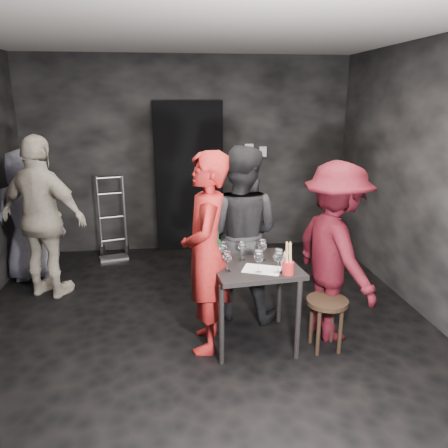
{
  "coord_description": "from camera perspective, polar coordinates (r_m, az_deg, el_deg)",
  "views": [
    {
      "loc": [
        -0.24,
        -3.66,
        2.13
      ],
      "look_at": [
        0.23,
        0.25,
        0.99
      ],
      "focal_mm": 35.0,
      "sensor_mm": 36.0,
      "label": 1
    }
  ],
  "objects": [
    {
      "name": "floor",
      "position": [
        4.24,
        -2.81,
        -14.04
      ],
      "size": [
        4.5,
        5.0,
        0.02
      ],
      "primitive_type": "cube",
      "color": "black",
      "rests_on": "ground"
    },
    {
      "name": "ceiling",
      "position": [
        3.71,
        -3.44,
        24.91
      ],
      "size": [
        4.5,
        5.0,
        0.02
      ],
      "primitive_type": "cube",
      "color": "silver",
      "rests_on": "ground"
    },
    {
      "name": "wall_back",
      "position": [
        6.22,
        -4.67,
        8.87
      ],
      "size": [
        4.5,
        0.04,
        2.7
      ],
      "primitive_type": "cube",
      "color": "black",
      "rests_on": "ground"
    },
    {
      "name": "wall_front",
      "position": [
        1.42,
        4.04,
        -17.38
      ],
      "size": [
        4.5,
        0.04,
        2.7
      ],
      "primitive_type": "cube",
      "color": "black",
      "rests_on": "ground"
    },
    {
      "name": "wall_right",
      "position": [
        4.49,
        26.96,
        4.36
      ],
      "size": [
        0.04,
        5.0,
        2.7
      ],
      "primitive_type": "cube",
      "color": "black",
      "rests_on": "ground"
    },
    {
      "name": "doorway",
      "position": [
        6.2,
        -4.58,
        6.05
      ],
      "size": [
        0.95,
        0.1,
        2.1
      ],
      "primitive_type": "cube",
      "color": "black",
      "rests_on": "ground"
    },
    {
      "name": "wallbox_upper",
      "position": [
        6.24,
        3.26,
        9.86
      ],
      "size": [
        0.12,
        0.06,
        0.12
      ],
      "primitive_type": "cube",
      "color": "#B7B7B2",
      "rests_on": "wall_back"
    },
    {
      "name": "wallbox_lower",
      "position": [
        6.29,
        5.07,
        9.4
      ],
      "size": [
        0.1,
        0.06,
        0.14
      ],
      "primitive_type": "cube",
      "color": "#B7B7B2",
      "rests_on": "wall_back"
    },
    {
      "name": "hand_truck",
      "position": [
        6.23,
        -14.2,
        -2.35
      ],
      "size": [
        0.38,
        0.33,
        1.13
      ],
      "rotation": [
        0.0,
        0.0,
        0.25
      ],
      "color": "#B2B2B7",
      "rests_on": "floor"
    },
    {
      "name": "tasting_table",
      "position": [
        3.84,
        3.9,
        -6.58
      ],
      "size": [
        0.72,
        0.72,
        0.75
      ],
      "rotation": [
        0.0,
        0.0,
        0.11
      ],
      "color": "black",
      "rests_on": "floor"
    },
    {
      "name": "stool",
      "position": [
        3.94,
        13.27,
        -10.78
      ],
      "size": [
        0.36,
        0.36,
        0.47
      ],
      "rotation": [
        0.0,
        0.0,
        -0.26
      ],
      "color": "black",
      "rests_on": "floor"
    },
    {
      "name": "server_red",
      "position": [
        3.65,
        -2.37,
        -1.89
      ],
      "size": [
        0.55,
        0.77,
        2.0
      ],
      "primitive_type": "imported",
      "rotation": [
        0.0,
        0.0,
        -1.67
      ],
      "color": "#A51B19",
      "rests_on": "floor"
    },
    {
      "name": "woman_black",
      "position": [
        4.23,
        2.04,
        0.29
      ],
      "size": [
        1.08,
        0.84,
        1.95
      ],
      "primitive_type": "imported",
      "rotation": [
        0.0,
        0.0,
        2.75
      ],
      "color": "black",
      "rests_on": "floor"
    },
    {
      "name": "man_maroon",
      "position": [
        3.98,
        14.33,
        -2.73
      ],
      "size": [
        0.78,
        1.23,
        1.76
      ],
      "primitive_type": "imported",
      "rotation": [
        0.0,
        0.0,
        1.81
      ],
      "color": "#410B13",
      "rests_on": "floor"
    },
    {
      "name": "bystander_cream",
      "position": [
        5.03,
        -22.72,
        2.5
      ],
      "size": [
        1.37,
        1.06,
        2.11
      ],
      "primitive_type": "imported",
      "rotation": [
        0.0,
        0.0,
        2.71
      ],
      "color": "beige",
      "rests_on": "floor"
    },
    {
      "name": "bystander_grey",
      "position": [
        5.65,
        -24.24,
        1.43
      ],
      "size": [
        0.86,
        0.53,
        1.67
      ],
      "primitive_type": "imported",
      "rotation": [
        0.0,
        0.0,
        3.25
      ],
      "color": "slate",
      "rests_on": "floor"
    },
    {
      "name": "tasting_mat",
      "position": [
        3.68,
        4.98,
        -5.93
      ],
      "size": [
        0.36,
        0.31,
        0.0
      ],
      "primitive_type": "cube",
      "rotation": [
        0.0,
        0.0,
        -0.39
      ],
      "color": "white",
      "rests_on": "tasting_table"
    },
    {
      "name": "wine_glass_a",
      "position": [
        3.61,
        0.45,
        -4.74
      ],
      "size": [
        0.1,
        0.1,
        0.19
      ],
      "primitive_type": null,
      "rotation": [
        0.0,
        0.0,
        -0.39
      ],
      "color": "white",
      "rests_on": "tasting_table"
    },
    {
      "name": "wine_glass_b",
      "position": [
        3.79,
        -0.05,
        -3.61
      ],
      "size": [
        0.08,
        0.08,
        0.2
      ],
      "primitive_type": null,
      "rotation": [
        0.0,
        0.0,
        0.09
      ],
      "color": "white",
      "rests_on": "tasting_table"
    },
    {
      "name": "wine_glass_c",
      "position": [
        3.85,
        2.39,
        -3.43
      ],
      "size": [
        0.07,
        0.07,
        0.19
      ],
      "primitive_type": null,
      "rotation": [
        0.0,
        0.0,
        -0.04
      ],
      "color": "white",
      "rests_on": "tasting_table"
    },
    {
      "name": "wine_glass_d",
      "position": [
        3.58,
        4.58,
        -4.75
      ],
      "size": [
        0.1,
        0.1,
        0.22
      ],
      "primitive_type": null,
      "rotation": [
        0.0,
        0.0,
        0.25
      ],
      "color": "white",
      "rests_on": "tasting_table"
    },
    {
      "name": "wine_glass_e",
      "position": [
        3.6,
        7.12,
        -4.66
      ],
      "size": [
        0.09,
        0.09,
        0.22
      ],
      "primitive_type": null,
      "rotation": [
        0.0,
        0.0,
        0.03
      ],
      "color": "white",
      "rests_on": "tasting_table"
    },
    {
      "name": "wine_glass_f",
      "position": [
        3.85,
        5.05,
        -3.3
      ],
      "size": [
        0.09,
        0.09,
        0.21
      ],
      "primitive_type": null,
      "rotation": [
        0.0,
        0.0,
        -0.16
      ],
      "color": "white",
      "rests_on": "tasting_table"
    },
    {
      "name": "wine_bottle",
      "position": [
        3.8,
        -0.88,
        -3.47
      ],
      "size": [
        0.07,
        0.07,
        0.28
      ],
      "rotation": [
        0.0,
        0.0,
        0.02
      ],
      "color": "black",
      "rests_on": "tasting_table"
    },
    {
      "name": "breadstick_cup",
      "position": [
        3.57,
        8.43,
        -4.53
      ],
      "size": [
        0.09,
        0.09,
        0.29
      ],
      "rotation": [
        0.0,
        0.0,
        -0.03
      ],
      "color": "red",
      "rests_on": "tasting_table"
    },
    {
      "name": "reserved_card",
      "position": [
        3.8,
        7.74,
        -4.53
      ],
      "size": [
        0.1,
        0.14,
        0.1
      ],
      "primitive_type": null,
      "rotation": [
        0.0,
        0.0,
        -0.19
      ],
      "color": "white",
      "rests_on": "tasting_table"
    }
  ]
}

